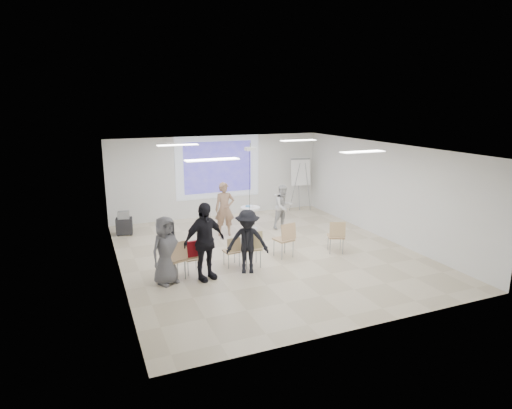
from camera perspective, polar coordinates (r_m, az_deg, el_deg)
name	(u,v)px	position (r m, az deg, el deg)	size (l,w,h in m)	color
floor	(267,255)	(12.32, 1.43, -6.70)	(8.00, 9.00, 0.10)	beige
ceiling	(267,146)	(11.62, 1.52, 7.79)	(8.00, 9.00, 0.10)	white
wall_back	(218,176)	(16.06, -5.12, 3.78)	(8.00, 0.10, 3.00)	silver
wall_left	(115,217)	(10.93, -18.35, -1.55)	(0.10, 9.00, 3.00)	silver
wall_right	(385,191)	(13.98, 16.85, 1.77)	(0.10, 9.00, 3.00)	silver
projection_halo	(218,167)	(15.94, -5.08, 4.99)	(3.20, 0.01, 2.30)	silver
projection_image	(218,167)	(15.93, -5.06, 4.98)	(2.60, 0.01, 1.90)	#3E36B9
pedestal_table	(250,217)	(14.36, -0.75, -1.65)	(0.85, 0.85, 0.81)	silver
player_left	(225,206)	(13.66, -4.21, -0.16)	(0.72, 0.49, 1.97)	#95725B
player_right	(283,204)	(14.46, 3.68, 0.02)	(0.80, 0.64, 1.67)	silver
controller_left	(227,194)	(13.88, -3.85, 1.39)	(0.04, 0.11, 0.04)	white
controller_right	(276,195)	(14.54, 2.63, 1.28)	(0.04, 0.12, 0.04)	white
chair_far_left	(176,257)	(10.51, -10.66, -6.90)	(0.59, 0.62, 1.00)	tan
chair_left_mid	(193,256)	(10.83, -8.45, -6.83)	(0.40, 0.43, 0.80)	tan
chair_left_inner	(232,249)	(11.19, -3.15, -5.98)	(0.41, 0.44, 0.81)	tan
chair_center	(252,246)	(11.10, -0.49, -5.50)	(0.51, 0.54, 1.00)	tan
chair_right_inner	(286,237)	(11.80, 3.96, -4.35)	(0.55, 0.58, 1.01)	tan
chair_right_far	(336,234)	(12.33, 10.67, -3.92)	(0.59, 0.61, 0.95)	tan
red_jacket	(194,249)	(10.61, -8.32, -5.85)	(0.41, 0.09, 0.39)	maroon
laptop	(231,250)	(11.28, -3.33, -6.05)	(0.30, 0.22, 0.02)	black
audience_left	(204,236)	(10.29, -6.91, -4.18)	(1.28, 0.77, 2.20)	black
audience_mid	(247,237)	(10.67, -1.15, -4.42)	(1.20, 0.65, 1.85)	black
audience_outer	(166,246)	(10.26, -11.94, -5.49)	(0.90, 0.59, 1.84)	#5E5D62
flipchart_easel	(301,172)	(16.76, 5.97, 4.30)	(0.89, 0.69, 2.08)	gray
av_cart	(124,224)	(14.52, -17.17, -2.49)	(0.57, 0.48, 0.76)	black
ceiling_projector	(250,153)	(13.06, -0.76, 6.85)	(0.30, 0.25, 3.00)	white
fluor_panel_nw	(178,145)	(12.91, -10.39, 7.81)	(1.20, 0.30, 0.02)	white
fluor_panel_ne	(298,140)	(14.29, 5.65, 8.50)	(1.20, 0.30, 0.02)	white
fluor_panel_sw	(212,160)	(9.54, -5.88, 5.96)	(1.20, 0.30, 0.02)	white
fluor_panel_se	(363,152)	(11.33, 14.02, 6.84)	(1.20, 0.30, 0.02)	white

